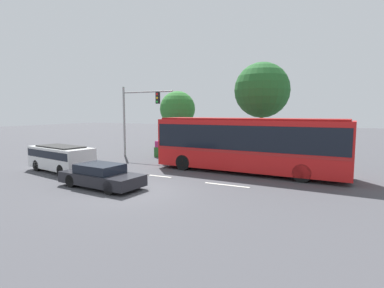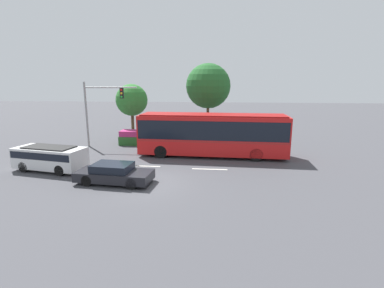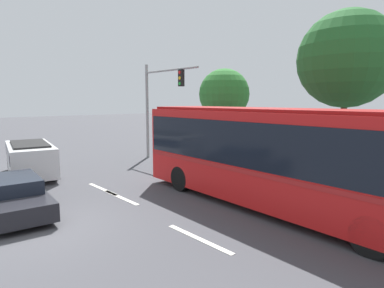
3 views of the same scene
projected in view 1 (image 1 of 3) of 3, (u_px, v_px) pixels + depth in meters
name	position (u px, v px, depth m)	size (l,w,h in m)	color
ground_plane	(133.00, 191.00, 14.40)	(140.00, 140.00, 0.00)	#444449
city_bus	(248.00, 142.00, 18.45)	(11.69, 3.04, 3.36)	red
sedan_foreground	(101.00, 176.00, 15.01)	(4.52, 2.17, 1.16)	black
suv_left_lane	(61.00, 157.00, 18.96)	(4.97, 2.66, 1.63)	silver
traffic_light_pole	(135.00, 111.00, 24.93)	(4.83, 0.24, 5.84)	gray
flowering_hedge	(192.00, 150.00, 24.32)	(6.38, 1.50, 1.33)	#286028
street_tree_left	(178.00, 109.00, 27.51)	(3.21, 3.21, 5.64)	brown
street_tree_centre	(262.00, 90.00, 23.55)	(4.31, 4.31, 7.60)	brown
lane_stripe_near	(227.00, 185.00, 15.47)	(2.40, 0.16, 0.01)	silver
lane_stripe_mid	(154.00, 176.00, 17.78)	(2.40, 0.16, 0.01)	silver
lane_stripe_far	(133.00, 173.00, 18.45)	(2.40, 0.16, 0.01)	silver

